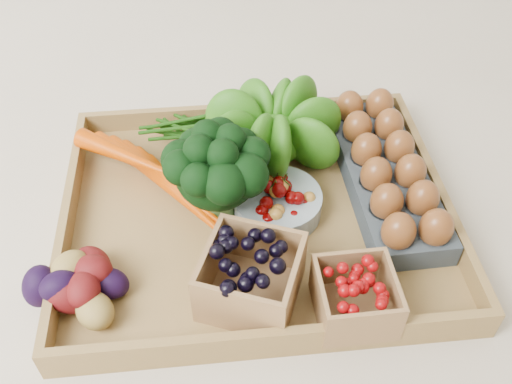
{
  "coord_description": "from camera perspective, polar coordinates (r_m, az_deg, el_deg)",
  "views": [
    {
      "loc": [
        -0.06,
        -0.56,
        0.63
      ],
      "look_at": [
        0.0,
        0.0,
        0.06
      ],
      "focal_mm": 40.0,
      "sensor_mm": 36.0,
      "label": 1
    }
  ],
  "objects": [
    {
      "name": "ground",
      "position": [
        0.85,
        0.0,
        -2.84
      ],
      "size": [
        4.0,
        4.0,
        0.0
      ],
      "primitive_type": "plane",
      "color": "beige",
      "rests_on": "ground"
    },
    {
      "name": "tray",
      "position": [
        0.84,
        0.0,
        -2.51
      ],
      "size": [
        0.55,
        0.45,
        0.01
      ],
      "primitive_type": "cube",
      "color": "olive",
      "rests_on": "ground"
    },
    {
      "name": "carrots",
      "position": [
        0.86,
        -8.94,
        1.16
      ],
      "size": [
        0.21,
        0.15,
        0.05
      ],
      "primitive_type": null,
      "color": "#BF3F00",
      "rests_on": "tray"
    },
    {
      "name": "lettuce",
      "position": [
        0.88,
        1.65,
        6.79
      ],
      "size": [
        0.14,
        0.14,
        0.14
      ],
      "primitive_type": "sphere",
      "color": "#275B0E",
      "rests_on": "tray"
    },
    {
      "name": "broccoli",
      "position": [
        0.79,
        -3.84,
        0.35
      ],
      "size": [
        0.15,
        0.15,
        0.12
      ],
      "primitive_type": null,
      "color": "black",
      "rests_on": "tray"
    },
    {
      "name": "cherry_bowl",
      "position": [
        0.83,
        2.15,
        -1.15
      ],
      "size": [
        0.13,
        0.13,
        0.03
      ],
      "primitive_type": "cylinder",
      "color": "#8C9EA5",
      "rests_on": "tray"
    },
    {
      "name": "egg_carton",
      "position": [
        0.89,
        12.71,
        1.47
      ],
      "size": [
        0.12,
        0.33,
        0.04
      ],
      "primitive_type": "cube",
      "rotation": [
        0.0,
        0.0,
        0.02
      ],
      "color": "#323A40",
      "rests_on": "tray"
    },
    {
      "name": "potatoes",
      "position": [
        0.75,
        -17.54,
        -8.13
      ],
      "size": [
        0.14,
        0.14,
        0.08
      ],
      "primitive_type": null,
      "color": "#470B0C",
      "rests_on": "tray"
    },
    {
      "name": "punnet_blackberry",
      "position": [
        0.72,
        -0.5,
        -8.43
      ],
      "size": [
        0.15,
        0.15,
        0.08
      ],
      "primitive_type": "cube",
      "rotation": [
        0.0,
        0.0,
        -0.39
      ],
      "color": "black",
      "rests_on": "tray"
    },
    {
      "name": "punnet_raspberry",
      "position": [
        0.72,
        9.91,
        -10.27
      ],
      "size": [
        0.1,
        0.1,
        0.07
      ],
      "primitive_type": "cube",
      "rotation": [
        0.0,
        0.0,
        0.02
      ],
      "color": "#790507",
      "rests_on": "tray"
    }
  ]
}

